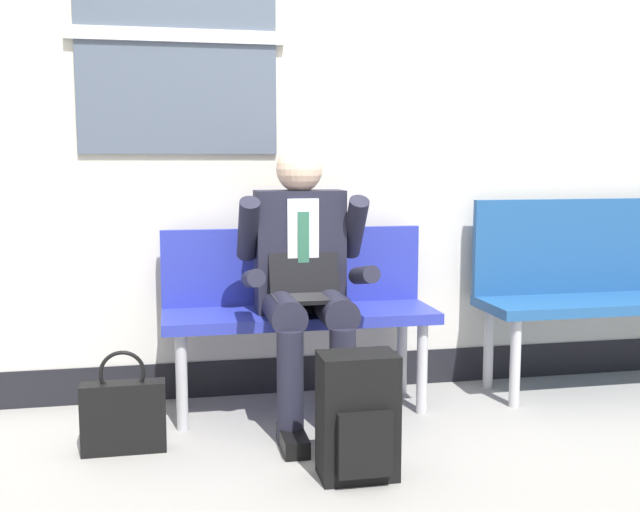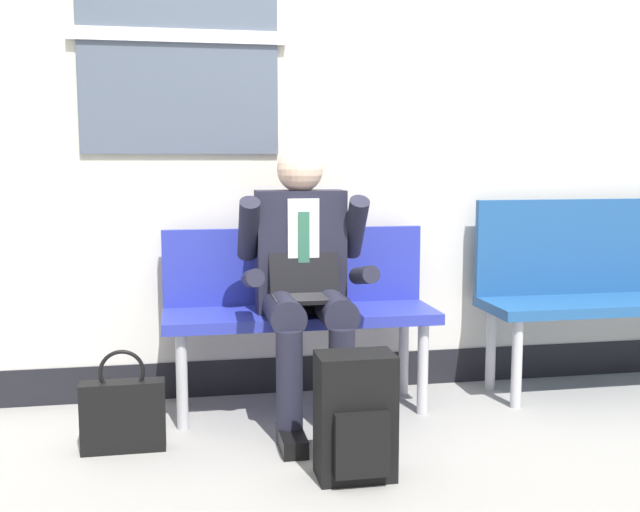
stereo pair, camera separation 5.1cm
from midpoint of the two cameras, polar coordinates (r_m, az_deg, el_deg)
name	(u,v)px [view 2 (the right image)]	position (r m, az deg, el deg)	size (l,w,h in m)	color
ground_plane	(340,436)	(3.24, 1.98, -13.61)	(18.00, 18.00, 0.00)	gray
station_wall	(309,124)	(3.73, -0.43, 10.02)	(6.21, 0.16, 2.69)	beige
bench_with_person	(298,301)	(3.50, -1.26, -3.44)	(1.24, 0.42, 0.84)	#28339E
bench_empty	(605,281)	(4.06, 21.26, -1.78)	(1.31, 0.42, 0.96)	navy
person_seated	(305,277)	(3.28, -0.73, -1.58)	(0.57, 0.70, 1.22)	#1E1E2D
backpack	(356,418)	(2.78, 3.27, -12.23)	(0.28, 0.22, 0.47)	black
handbag	(123,414)	(3.14, -14.34, -11.59)	(0.33, 0.10, 0.41)	black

